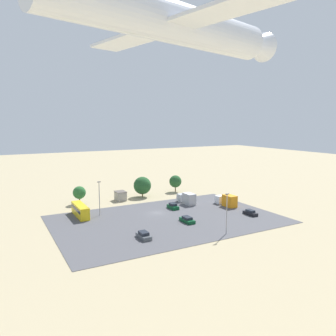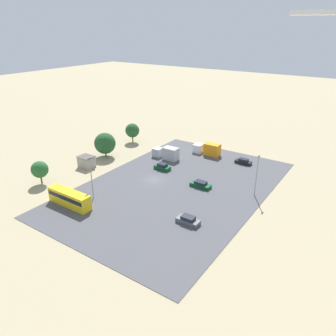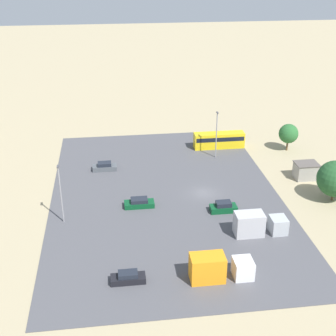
% 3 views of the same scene
% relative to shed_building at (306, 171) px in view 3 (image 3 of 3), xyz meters
% --- Properties ---
extents(ground_plane, '(400.00, 400.00, 0.00)m').
position_rel_shed_building_xyz_m(ground_plane, '(-3.33, 19.21, -1.49)').
color(ground_plane, tan).
extents(parking_lot_surface, '(57.24, 37.59, 0.08)m').
position_rel_shed_building_xyz_m(parking_lot_surface, '(-3.33, 25.72, -1.45)').
color(parking_lot_surface, '#4C4C51').
rests_on(parking_lot_surface, ground).
extents(shed_building, '(3.24, 4.07, 2.96)m').
position_rel_shed_building_xyz_m(shed_building, '(0.00, 0.00, 0.00)').
color(shed_building, '#9E998E').
rests_on(shed_building, ground).
extents(bus, '(2.46, 10.35, 3.19)m').
position_rel_shed_building_xyz_m(bus, '(15.92, 12.17, 0.31)').
color(bus, gold).
rests_on(bus, ground).
extents(parked_car_0, '(1.70, 4.32, 1.43)m').
position_rel_shed_building_xyz_m(parked_car_0, '(-24.88, 33.09, -0.81)').
color(parked_car_0, black).
rests_on(parked_car_0, ground).
extents(parked_car_1, '(1.92, 4.18, 1.65)m').
position_rel_shed_building_xyz_m(parked_car_1, '(-9.62, 17.37, -0.72)').
color(parked_car_1, '#0C4723').
rests_on(parked_car_1, ground).
extents(parked_car_2, '(1.97, 4.43, 1.52)m').
position_rel_shed_building_xyz_m(parked_car_2, '(8.04, 35.67, -0.78)').
color(parked_car_2, '#4C5156').
rests_on(parked_car_2, ground).
extents(parked_car_3, '(2.00, 4.75, 1.43)m').
position_rel_shed_building_xyz_m(parked_car_3, '(-6.42, 30.32, -0.81)').
color(parked_car_3, '#0C4723').
rests_on(parked_car_3, ground).
extents(parked_truck_0, '(2.57, 7.59, 3.41)m').
position_rel_shed_building_xyz_m(parked_truck_0, '(-16.49, 14.11, 0.15)').
color(parked_truck_0, '#ADB2B7').
rests_on(parked_truck_0, ground).
extents(parked_truck_1, '(2.59, 7.90, 3.44)m').
position_rel_shed_building_xyz_m(parked_truck_1, '(-25.67, 22.06, 0.17)').
color(parked_truck_1, silver).
rests_on(parked_truck_1, ground).
extents(tree_near_shed, '(3.92, 3.92, 5.59)m').
position_rel_shed_building_xyz_m(tree_near_shed, '(12.83, -1.36, 2.14)').
color(tree_near_shed, brown).
rests_on(tree_near_shed, ground).
extents(tree_apron_far, '(5.92, 5.92, 6.85)m').
position_rel_shed_building_xyz_m(tree_apron_far, '(-8.28, -1.22, 2.40)').
color(tree_apron_far, brown).
rests_on(tree_apron_far, ground).
extents(light_pole_lot_centre, '(0.90, 0.28, 9.27)m').
position_rel_shed_building_xyz_m(light_pole_lot_centre, '(-9.51, 41.98, 3.66)').
color(light_pole_lot_centre, gray).
rests_on(light_pole_lot_centre, ground).
extents(light_pole_lot_edge, '(0.90, 0.28, 9.32)m').
position_rel_shed_building_xyz_m(light_pole_lot_edge, '(11.14, 13.93, 3.68)').
color(light_pole_lot_edge, gray).
rests_on(light_pole_lot_edge, ground).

